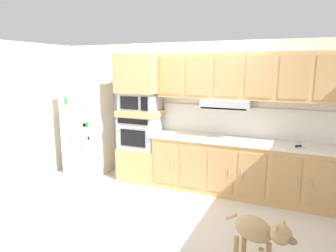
{
  "coord_description": "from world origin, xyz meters",
  "views": [
    {
      "loc": [
        1.74,
        -4.12,
        2.08
      ],
      "look_at": [
        -0.12,
        0.09,
        1.19
      ],
      "focal_mm": 32.89,
      "sensor_mm": 36.0,
      "label": 1
    }
  ],
  "objects_px": {
    "microwave": "(140,101)",
    "screwdriver": "(299,146)",
    "dog": "(259,231)",
    "built_in_oven": "(141,132)",
    "refrigerator": "(88,129)"
  },
  "relations": [
    {
      "from": "microwave",
      "to": "refrigerator",
      "type": "bearing_deg",
      "value": -176.62
    },
    {
      "from": "refrigerator",
      "to": "microwave",
      "type": "bearing_deg",
      "value": 3.38
    },
    {
      "from": "built_in_oven",
      "to": "microwave",
      "type": "distance_m",
      "value": 0.56
    },
    {
      "from": "built_in_oven",
      "to": "screwdriver",
      "type": "height_order",
      "value": "built_in_oven"
    },
    {
      "from": "screwdriver",
      "to": "dog",
      "type": "bearing_deg",
      "value": -100.45
    },
    {
      "from": "screwdriver",
      "to": "dog",
      "type": "height_order",
      "value": "screwdriver"
    },
    {
      "from": "refrigerator",
      "to": "built_in_oven",
      "type": "relative_size",
      "value": 2.51
    },
    {
      "from": "microwave",
      "to": "screwdriver",
      "type": "height_order",
      "value": "microwave"
    },
    {
      "from": "built_in_oven",
      "to": "screwdriver",
      "type": "xyz_separation_m",
      "value": [
        2.69,
        -0.1,
        0.03
      ]
    },
    {
      "from": "dog",
      "to": "microwave",
      "type": "bearing_deg",
      "value": 168.21
    },
    {
      "from": "built_in_oven",
      "to": "screwdriver",
      "type": "distance_m",
      "value": 2.69
    },
    {
      "from": "built_in_oven",
      "to": "microwave",
      "type": "relative_size",
      "value": 1.09
    },
    {
      "from": "refrigerator",
      "to": "dog",
      "type": "height_order",
      "value": "refrigerator"
    },
    {
      "from": "built_in_oven",
      "to": "dog",
      "type": "distance_m",
      "value": 3.02
    },
    {
      "from": "refrigerator",
      "to": "screwdriver",
      "type": "height_order",
      "value": "refrigerator"
    }
  ]
}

